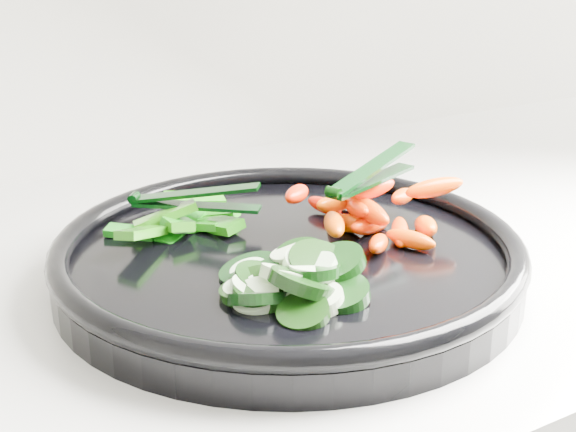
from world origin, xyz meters
TOP-DOWN VIEW (x-y plane):
  - veggie_tray at (-0.31, 1.64)m, footprint 0.38×0.38m
  - cucumber_pile at (-0.35, 1.57)m, footprint 0.12×0.13m
  - carrot_pile at (-0.23, 1.64)m, footprint 0.16×0.15m
  - pepper_pile at (-0.37, 1.72)m, footprint 0.12×0.09m
  - tong_carrot at (-0.23, 1.64)m, footprint 0.11×0.05m
  - tong_pepper at (-0.36, 1.72)m, footprint 0.10×0.08m

SIDE VIEW (x-z plane):
  - veggie_tray at x=-0.31m, z-range 0.93..0.97m
  - pepper_pile at x=-0.37m, z-range 0.94..0.98m
  - cucumber_pile at x=-0.35m, z-range 0.94..0.98m
  - carrot_pile at x=-0.23m, z-range 0.95..1.00m
  - tong_pepper at x=-0.36m, z-range 0.97..0.99m
  - tong_carrot at x=-0.23m, z-range 0.99..1.02m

